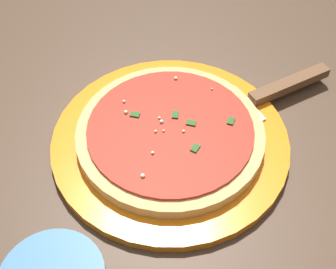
{
  "coord_description": "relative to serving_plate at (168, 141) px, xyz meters",
  "views": [
    {
      "loc": [
        0.37,
        -0.11,
        1.19
      ],
      "look_at": [
        0.02,
        -0.0,
        0.76
      ],
      "focal_mm": 47.68,
      "sensor_mm": 36.0,
      "label": 1
    }
  ],
  "objects": [
    {
      "name": "pizza_server",
      "position": [
        -0.03,
        0.15,
        0.01
      ],
      "size": [
        0.09,
        0.22,
        0.01
      ],
      "color": "silver",
      "rests_on": "serving_plate"
    },
    {
      "name": "pizza",
      "position": [
        -0.0,
        0.0,
        0.02
      ],
      "size": [
        0.24,
        0.24,
        0.02
      ],
      "color": "#DBB26B",
      "rests_on": "serving_plate"
    },
    {
      "name": "serving_plate",
      "position": [
        0.0,
        0.0,
        0.0
      ],
      "size": [
        0.3,
        0.3,
        0.01
      ],
      "primitive_type": "cylinder",
      "color": "orange",
      "rests_on": "restaurant_table"
    },
    {
      "name": "restaurant_table",
      "position": [
        -0.02,
        0.0,
        -0.14
      ],
      "size": [
        1.0,
        0.89,
        0.74
      ],
      "color": "black",
      "rests_on": "ground_plane"
    }
  ]
}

